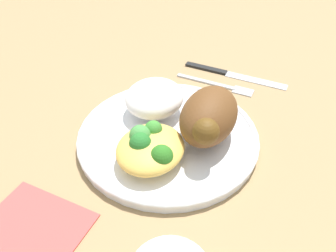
{
  "coord_description": "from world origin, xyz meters",
  "views": [
    {
      "loc": [
        0.32,
        0.14,
        0.32
      ],
      "look_at": [
        0.0,
        0.0,
        0.03
      ],
      "focal_mm": 35.59,
      "sensor_mm": 36.0,
      "label": 1
    }
  ],
  "objects_px": {
    "roasted_chicken": "(209,117)",
    "fork": "(218,84)",
    "knife": "(226,72)",
    "napkin": "(31,229)",
    "plate": "(168,136)",
    "mac_cheese_with_broccoli": "(148,146)",
    "rice_pile": "(154,98)"
  },
  "relations": [
    {
      "from": "roasted_chicken",
      "to": "fork",
      "type": "distance_m",
      "value": 0.16
    },
    {
      "from": "fork",
      "to": "knife",
      "type": "relative_size",
      "value": 0.75
    },
    {
      "from": "fork",
      "to": "napkin",
      "type": "relative_size",
      "value": 1.24
    },
    {
      "from": "fork",
      "to": "plate",
      "type": "bearing_deg",
      "value": -7.81
    },
    {
      "from": "plate",
      "to": "roasted_chicken",
      "type": "height_order",
      "value": "roasted_chicken"
    },
    {
      "from": "mac_cheese_with_broccoli",
      "to": "roasted_chicken",
      "type": "bearing_deg",
      "value": 140.39
    },
    {
      "from": "mac_cheese_with_broccoli",
      "to": "plate",
      "type": "bearing_deg",
      "value": 175.9
    },
    {
      "from": "rice_pile",
      "to": "napkin",
      "type": "bearing_deg",
      "value": -9.28
    },
    {
      "from": "mac_cheese_with_broccoli",
      "to": "napkin",
      "type": "xyz_separation_m",
      "value": [
        0.14,
        -0.07,
        -0.03
      ]
    },
    {
      "from": "rice_pile",
      "to": "mac_cheese_with_broccoli",
      "type": "distance_m",
      "value": 0.1
    },
    {
      "from": "mac_cheese_with_broccoli",
      "to": "napkin",
      "type": "relative_size",
      "value": 0.83
    },
    {
      "from": "plate",
      "to": "rice_pile",
      "type": "relative_size",
      "value": 2.75
    },
    {
      "from": "napkin",
      "to": "fork",
      "type": "bearing_deg",
      "value": 164.55
    },
    {
      "from": "mac_cheese_with_broccoli",
      "to": "fork",
      "type": "xyz_separation_m",
      "value": [
        -0.22,
        0.03,
        -0.03
      ]
    },
    {
      "from": "knife",
      "to": "roasted_chicken",
      "type": "bearing_deg",
      "value": 8.39
    },
    {
      "from": "rice_pile",
      "to": "fork",
      "type": "distance_m",
      "value": 0.15
    },
    {
      "from": "roasted_chicken",
      "to": "knife",
      "type": "height_order",
      "value": "roasted_chicken"
    },
    {
      "from": "rice_pile",
      "to": "fork",
      "type": "bearing_deg",
      "value": 154.26
    },
    {
      "from": "roasted_chicken",
      "to": "napkin",
      "type": "relative_size",
      "value": 1.03
    },
    {
      "from": "rice_pile",
      "to": "roasted_chicken",
      "type": "bearing_deg",
      "value": 75.1
    },
    {
      "from": "rice_pile",
      "to": "fork",
      "type": "relative_size",
      "value": 0.65
    },
    {
      "from": "rice_pile",
      "to": "plate",
      "type": "bearing_deg",
      "value": 45.49
    },
    {
      "from": "mac_cheese_with_broccoli",
      "to": "fork",
      "type": "relative_size",
      "value": 0.67
    },
    {
      "from": "mac_cheese_with_broccoli",
      "to": "knife",
      "type": "height_order",
      "value": "mac_cheese_with_broccoli"
    },
    {
      "from": "napkin",
      "to": "knife",
      "type": "bearing_deg",
      "value": 166.02
    },
    {
      "from": "roasted_chicken",
      "to": "knife",
      "type": "relative_size",
      "value": 0.62
    },
    {
      "from": "knife",
      "to": "mac_cheese_with_broccoli",
      "type": "bearing_deg",
      "value": -5.97
    },
    {
      "from": "fork",
      "to": "mac_cheese_with_broccoli",
      "type": "bearing_deg",
      "value": -6.9
    },
    {
      "from": "roasted_chicken",
      "to": "fork",
      "type": "xyz_separation_m",
      "value": [
        -0.15,
        -0.03,
        -0.05
      ]
    },
    {
      "from": "plate",
      "to": "napkin",
      "type": "bearing_deg",
      "value": -21.58
    },
    {
      "from": "knife",
      "to": "plate",
      "type": "bearing_deg",
      "value": -6.45
    },
    {
      "from": "roasted_chicken",
      "to": "fork",
      "type": "height_order",
      "value": "roasted_chicken"
    }
  ]
}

